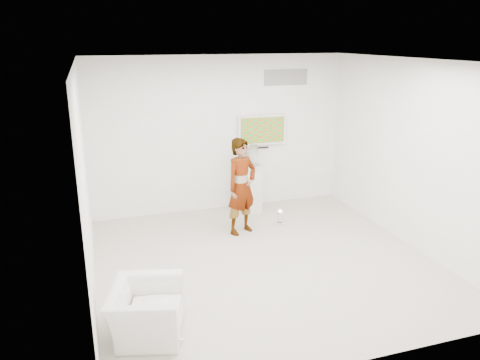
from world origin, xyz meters
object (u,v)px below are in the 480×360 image
at_px(floor_uplight, 280,217).
at_px(pedestal, 248,188).
at_px(person, 242,186).
at_px(armchair, 146,311).
at_px(tv, 262,130).

bearing_deg(floor_uplight, pedestal, 111.34).
height_order(person, pedestal, person).
bearing_deg(armchair, tv, -20.56).
relative_size(tv, armchair, 1.10).
bearing_deg(pedestal, armchair, -125.02).
distance_m(person, pedestal, 1.12).
relative_size(tv, person, 0.59).
relative_size(tv, floor_uplight, 3.66).
height_order(tv, floor_uplight, tv).
xyz_separation_m(tv, person, (-0.84, -1.27, -0.71)).
relative_size(armchair, pedestal, 0.95).
distance_m(armchair, pedestal, 4.20).
relative_size(armchair, floor_uplight, 3.31).
bearing_deg(tv, pedestal, -141.14).
height_order(armchair, floor_uplight, armchair).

